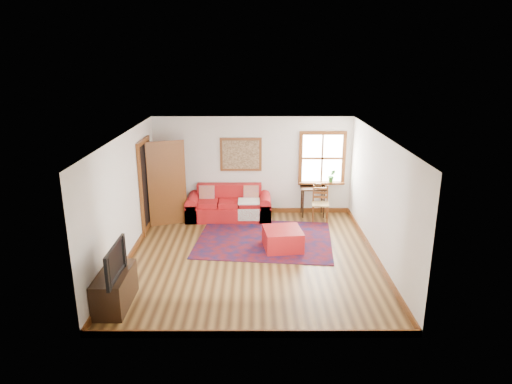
{
  "coord_description": "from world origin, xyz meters",
  "views": [
    {
      "loc": [
        0.05,
        -8.51,
        4.0
      ],
      "look_at": [
        0.08,
        0.6,
        1.21
      ],
      "focal_mm": 32.0,
      "sensor_mm": 36.0,
      "label": 1
    }
  ],
  "objects_px": {
    "red_leather_sofa": "(229,207)",
    "ladder_back_chair": "(320,202)",
    "red_ottoman": "(283,239)",
    "media_cabinet": "(115,289)",
    "side_table": "(313,192)"
  },
  "relations": [
    {
      "from": "ladder_back_chair",
      "to": "red_leather_sofa",
      "type": "bearing_deg",
      "value": 175.6
    },
    {
      "from": "red_ottoman",
      "to": "red_leather_sofa",
      "type": "bearing_deg",
      "value": 115.11
    },
    {
      "from": "media_cabinet",
      "to": "ladder_back_chair",
      "type": "bearing_deg",
      "value": 45.62
    },
    {
      "from": "ladder_back_chair",
      "to": "media_cabinet",
      "type": "xyz_separation_m",
      "value": [
        -3.91,
        -4.0,
        -0.17
      ]
    },
    {
      "from": "red_ottoman",
      "to": "ladder_back_chair",
      "type": "relative_size",
      "value": 0.89
    },
    {
      "from": "red_leather_sofa",
      "to": "ladder_back_chair",
      "type": "distance_m",
      "value": 2.28
    },
    {
      "from": "media_cabinet",
      "to": "red_leather_sofa",
      "type": "bearing_deg",
      "value": 68.42
    },
    {
      "from": "ladder_back_chair",
      "to": "red_ottoman",
      "type": "bearing_deg",
      "value": -120.52
    },
    {
      "from": "red_leather_sofa",
      "to": "side_table",
      "type": "relative_size",
      "value": 2.8
    },
    {
      "from": "red_leather_sofa",
      "to": "side_table",
      "type": "xyz_separation_m",
      "value": [
        2.12,
        0.19,
        0.35
      ]
    },
    {
      "from": "red_ottoman",
      "to": "side_table",
      "type": "height_order",
      "value": "side_table"
    },
    {
      "from": "side_table",
      "to": "ladder_back_chair",
      "type": "height_order",
      "value": "ladder_back_chair"
    },
    {
      "from": "media_cabinet",
      "to": "side_table",
      "type": "bearing_deg",
      "value": 49.16
    },
    {
      "from": "red_leather_sofa",
      "to": "ladder_back_chair",
      "type": "bearing_deg",
      "value": -4.4
    },
    {
      "from": "red_leather_sofa",
      "to": "ladder_back_chair",
      "type": "height_order",
      "value": "ladder_back_chair"
    }
  ]
}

